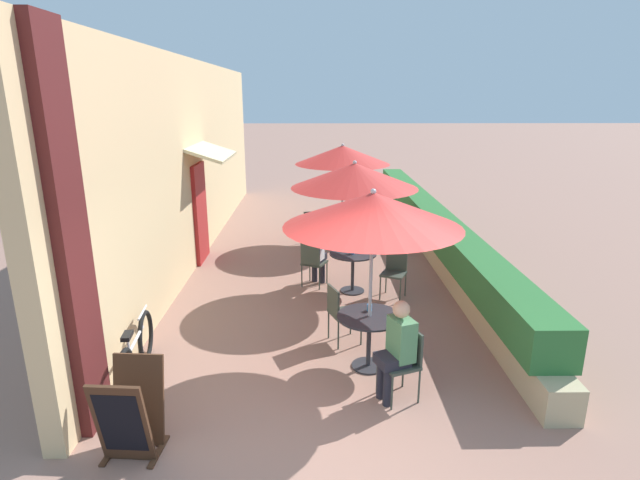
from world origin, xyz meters
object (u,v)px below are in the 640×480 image
(patio_table_far, at_px, (342,221))
(patio_umbrella_far, at_px, (343,155))
(coffee_cup_mid, at_px, (353,252))
(patio_umbrella_near, at_px, (373,210))
(patio_table_mid, at_px, (353,263))
(seated_patron_mid_right, at_px, (315,250))
(cafe_chair_near_right, at_px, (405,358))
(bicycle_leaning, at_px, (136,354))
(cafe_chair_far_right, at_px, (371,221))
(menu_board, at_px, (131,412))
(coffee_cup_near, at_px, (370,307))
(patio_umbrella_mid, at_px, (354,176))
(seated_patron_far_right, at_px, (373,215))
(cafe_chair_mid_right, at_px, (313,261))
(cafe_chair_near_left, at_px, (340,310))
(patio_table_near, at_px, (369,329))
(cafe_chair_far_left, at_px, (311,225))
(seated_patron_near_right, at_px, (397,347))
(coffee_cup_far, at_px, (339,211))
(cafe_chair_mid_left, at_px, (395,269))

(patio_table_far, distance_m, patio_umbrella_far, 1.58)
(coffee_cup_mid, bearing_deg, patio_umbrella_near, -89.51)
(patio_umbrella_near, height_order, patio_umbrella_far, same)
(patio_table_mid, distance_m, seated_patron_mid_right, 0.78)
(patio_table_mid, height_order, coffee_cup_mid, coffee_cup_mid)
(cafe_chair_near_right, height_order, bicycle_leaning, cafe_chair_near_right)
(cafe_chair_far_right, xyz_separation_m, menu_board, (-3.24, -7.55, -0.05))
(cafe_chair_near_right, relative_size, seated_patron_mid_right, 0.70)
(coffee_cup_near, height_order, menu_board, menu_board)
(bicycle_leaning, bearing_deg, patio_umbrella_far, 58.32)
(patio_umbrella_mid, distance_m, bicycle_leaning, 4.51)
(patio_table_mid, relative_size, coffee_cup_mid, 9.42)
(menu_board, bearing_deg, seated_patron_far_right, 70.43)
(coffee_cup_near, distance_m, seated_patron_mid_right, 2.93)
(cafe_chair_mid_right, relative_size, seated_patron_mid_right, 0.70)
(cafe_chair_near_left, distance_m, seated_patron_far_right, 5.25)
(patio_umbrella_near, xyz_separation_m, cafe_chair_near_right, (0.34, -0.69, -1.63))
(patio_table_mid, height_order, bicycle_leaning, bicycle_leaning)
(cafe_chair_near_left, bearing_deg, coffee_cup_mid, 149.56)
(patio_umbrella_mid, height_order, coffee_cup_mid, patio_umbrella_mid)
(patio_table_near, height_order, coffee_cup_mid, coffee_cup_mid)
(cafe_chair_mid_right, xyz_separation_m, cafe_chair_far_right, (1.43, 3.04, 0.00))
(patio_table_near, bearing_deg, menu_board, -147.52)
(cafe_chair_near_left, distance_m, cafe_chair_far_left, 4.86)
(coffee_cup_mid, relative_size, seated_patron_far_right, 0.07)
(patio_umbrella_near, bearing_deg, seated_patron_near_right, -71.78)
(patio_umbrella_near, relative_size, seated_patron_near_right, 1.92)
(patio_umbrella_near, xyz_separation_m, cafe_chair_far_right, (0.70, 5.94, -1.63))
(seated_patron_near_right, bearing_deg, cafe_chair_near_right, -90.00)
(cafe_chair_near_left, relative_size, seated_patron_mid_right, 0.70)
(patio_table_mid, distance_m, patio_umbrella_mid, 1.58)
(seated_patron_near_right, distance_m, cafe_chair_far_left, 6.33)
(cafe_chair_near_left, bearing_deg, seated_patron_mid_right, 167.68)
(coffee_cup_near, xyz_separation_m, cafe_chair_far_left, (-0.80, 5.36, -0.27))
(cafe_chair_mid_right, distance_m, seated_patron_far_right, 3.27)
(coffee_cup_mid, height_order, cafe_chair_far_left, cafe_chair_far_left)
(cafe_chair_near_left, xyz_separation_m, cafe_chair_near_right, (0.69, -1.37, 0.00))
(patio_table_mid, bearing_deg, seated_patron_near_right, -85.78)
(cafe_chair_near_left, distance_m, patio_table_far, 5.05)
(cafe_chair_far_left, xyz_separation_m, coffee_cup_far, (0.68, 0.28, 0.27))
(cafe_chair_mid_left, bearing_deg, coffee_cup_mid, 10.42)
(cafe_chair_far_right, xyz_separation_m, seated_patron_far_right, (0.02, -0.11, 0.17))
(cafe_chair_near_right, xyz_separation_m, coffee_cup_mid, (-0.37, 3.28, 0.27))
(seated_patron_mid_right, bearing_deg, patio_table_far, 101.01)
(seated_patron_far_right, relative_size, menu_board, 1.32)
(seated_patron_mid_right, height_order, patio_umbrella_far, patio_umbrella_far)
(cafe_chair_far_left, xyz_separation_m, seated_patron_far_right, (1.50, 0.30, 0.17))
(cafe_chair_near_right, distance_m, seated_patron_near_right, 0.20)
(cafe_chair_far_left, bearing_deg, coffee_cup_mid, -85.39)
(bicycle_leaning, bearing_deg, patio_table_far, 58.32)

